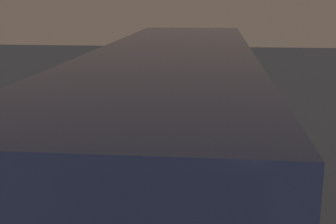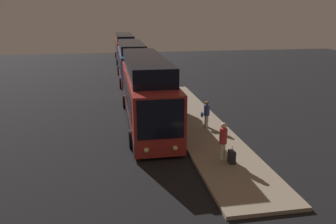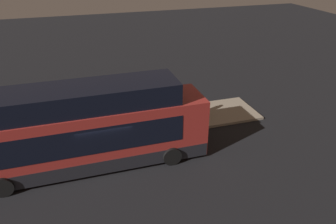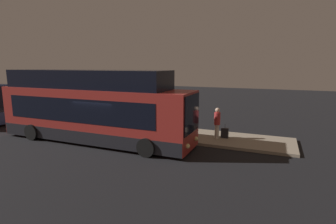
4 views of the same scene
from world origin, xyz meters
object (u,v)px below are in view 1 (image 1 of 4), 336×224
bus_lead (176,180)px  passenger_boarding (107,118)px  passenger_waiting (36,174)px  suitcase (101,135)px

bus_lead → passenger_boarding: bearing=22.7°
passenger_waiting → passenger_boarding: bearing=-175.4°
passenger_boarding → passenger_waiting: (-4.58, 0.55, -0.15)m
passenger_boarding → suitcase: 0.87m
bus_lead → passenger_boarding: size_ratio=6.56×
suitcase → bus_lead: bearing=-156.4°
bus_lead → passenger_waiting: 4.00m
passenger_waiting → suitcase: bearing=-171.4°
bus_lead → passenger_waiting: bus_lead is taller
bus_lead → suitcase: bearing=23.6°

